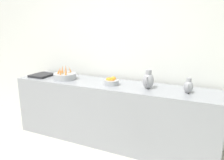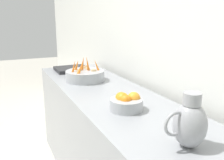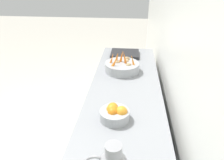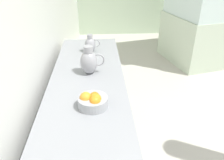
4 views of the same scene
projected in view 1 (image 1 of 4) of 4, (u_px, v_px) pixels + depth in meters
name	position (u px, v px, depth m)	size (l,w,h in m)	color
tile_wall_left	(154.00, 41.00, 3.13)	(0.10, 8.61, 3.00)	silver
prep_counter	(110.00, 113.00, 3.21)	(0.63, 3.00, 0.90)	gray
vegetable_colander	(65.00, 76.00, 3.35)	(0.35, 0.35, 0.23)	#9EA0A5
orange_bowl	(111.00, 81.00, 3.02)	(0.21, 0.21, 0.11)	#9EA0A5
metal_pitcher_tall	(148.00, 80.00, 2.83)	(0.21, 0.15, 0.25)	#939399
metal_pitcher_short	(188.00, 86.00, 2.63)	(0.16, 0.11, 0.19)	#939399
counter_sink_basin	(42.00, 75.00, 3.55)	(0.34, 0.30, 0.04)	#232326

